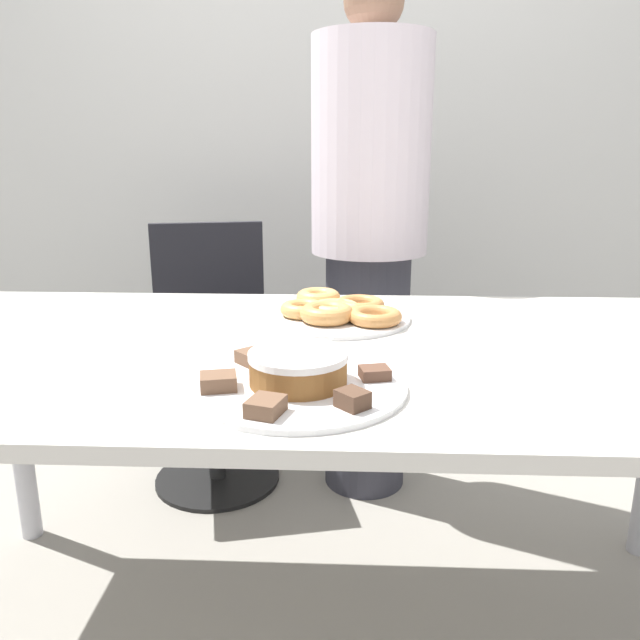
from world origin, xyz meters
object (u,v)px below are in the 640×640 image
object	(u,v)px
person_standing	(369,238)
plate_cake	(298,386)
frosted_cake	(298,368)
plate_donuts	(335,317)
office_chair_left	(212,362)

from	to	relation	value
person_standing	plate_cake	world-z (taller)	person_standing
plate_cake	frosted_cake	bearing A→B (deg)	63.43
frosted_cake	plate_cake	bearing A→B (deg)	-116.57
plate_cake	plate_donuts	size ratio (longest dim) A/B	1.04
plate_donuts	frosted_cake	world-z (taller)	frosted_cake
person_standing	plate_cake	bearing A→B (deg)	-98.33
person_standing	plate_cake	distance (m)	1.05
person_standing	frosted_cake	bearing A→B (deg)	-98.33
office_chair_left	plate_cake	world-z (taller)	office_chair_left
office_chair_left	plate_donuts	size ratio (longest dim) A/B	2.52
person_standing	plate_donuts	size ratio (longest dim) A/B	4.65
office_chair_left	frosted_cake	world-z (taller)	office_chair_left
plate_donuts	office_chair_left	bearing A→B (deg)	125.89
plate_donuts	plate_cake	bearing A→B (deg)	-96.81
office_chair_left	person_standing	bearing A→B (deg)	-16.20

